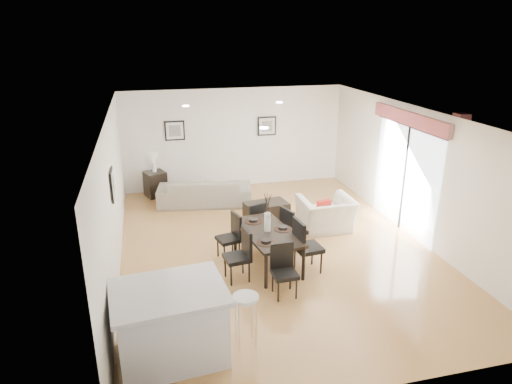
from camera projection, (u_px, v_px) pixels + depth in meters
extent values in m
plane|color=#B38349|center=(275.00, 247.00, 9.21)|extent=(8.00, 8.00, 0.00)
cube|color=white|center=(235.00, 138.00, 12.41)|extent=(6.00, 0.04, 2.70)
cube|color=white|center=(375.00, 296.00, 5.10)|extent=(6.00, 0.04, 2.70)
cube|color=white|center=(113.00, 197.00, 8.08)|extent=(0.04, 8.00, 2.70)
cube|color=white|center=(415.00, 173.00, 9.43)|extent=(0.04, 8.00, 2.70)
cube|color=white|center=(277.00, 114.00, 8.30)|extent=(6.00, 8.00, 0.02)
imported|color=gray|center=(205.00, 191.00, 11.37)|extent=(2.42, 1.27, 0.67)
imported|color=beige|center=(326.00, 214.00, 9.91)|extent=(1.12, 0.98, 0.73)
imported|color=#325424|center=(487.00, 197.00, 11.10)|extent=(0.33, 0.33, 0.59)
cube|color=black|center=(267.00, 232.00, 8.34)|extent=(1.05, 1.74, 0.05)
cylinder|color=black|center=(266.00, 272.00, 7.66)|extent=(0.06, 0.06, 0.63)
cylinder|color=black|center=(235.00, 236.00, 8.99)|extent=(0.06, 0.06, 0.63)
cylinder|color=black|center=(303.00, 264.00, 7.91)|extent=(0.06, 0.06, 0.63)
cylinder|color=black|center=(268.00, 230.00, 9.24)|extent=(0.06, 0.06, 0.63)
cube|color=black|center=(237.00, 258.00, 7.90)|extent=(0.47, 0.47, 0.07)
cube|color=black|center=(247.00, 242.00, 7.87)|extent=(0.11, 0.42, 0.50)
cylinder|color=black|center=(225.00, 267.00, 8.06)|extent=(0.03, 0.03, 0.38)
cylinder|color=black|center=(243.00, 264.00, 8.17)|extent=(0.03, 0.03, 0.38)
cylinder|color=black|center=(231.00, 276.00, 7.77)|extent=(0.03, 0.03, 0.38)
cylinder|color=black|center=(249.00, 272.00, 7.88)|extent=(0.03, 0.03, 0.38)
cube|color=black|center=(228.00, 239.00, 8.65)|extent=(0.48, 0.48, 0.07)
cube|color=black|center=(236.00, 225.00, 8.64)|extent=(0.15, 0.40, 0.47)
cylinder|color=black|center=(218.00, 248.00, 8.79)|extent=(0.03, 0.03, 0.36)
cylinder|color=black|center=(232.00, 245.00, 8.92)|extent=(0.03, 0.03, 0.36)
cylinder|color=black|center=(224.00, 255.00, 8.53)|extent=(0.03, 0.03, 0.36)
cylinder|color=black|center=(239.00, 251.00, 8.66)|extent=(0.03, 0.03, 0.36)
cube|color=black|center=(308.00, 248.00, 8.18)|extent=(0.50, 0.50, 0.08)
cube|color=black|center=(299.00, 235.00, 8.02)|extent=(0.11, 0.46, 0.54)
cylinder|color=black|center=(321.00, 263.00, 8.16)|extent=(0.04, 0.04, 0.41)
cylinder|color=black|center=(303.00, 266.00, 8.05)|extent=(0.04, 0.04, 0.41)
cylinder|color=black|center=(312.00, 254.00, 8.48)|extent=(0.04, 0.04, 0.41)
cylinder|color=black|center=(295.00, 257.00, 8.36)|extent=(0.04, 0.04, 0.41)
cube|color=black|center=(294.00, 231.00, 8.94)|extent=(0.53, 0.53, 0.07)
cube|color=black|center=(287.00, 221.00, 8.76)|extent=(0.19, 0.41, 0.50)
cylinder|color=black|center=(305.00, 243.00, 8.97)|extent=(0.03, 0.03, 0.38)
cylinder|color=black|center=(292.00, 247.00, 8.80)|extent=(0.03, 0.03, 0.38)
cylinder|color=black|center=(295.00, 237.00, 9.23)|extent=(0.03, 0.03, 0.38)
cylinder|color=black|center=(282.00, 241.00, 9.06)|extent=(0.03, 0.03, 0.38)
cube|color=black|center=(285.00, 274.00, 7.43)|extent=(0.40, 0.40, 0.07)
cube|color=black|center=(282.00, 256.00, 7.50)|extent=(0.40, 0.06, 0.47)
cylinder|color=black|center=(278.00, 292.00, 7.32)|extent=(0.03, 0.03, 0.36)
cylinder|color=black|center=(273.00, 282.00, 7.60)|extent=(0.03, 0.03, 0.36)
cylinder|color=black|center=(296.00, 289.00, 7.40)|extent=(0.03, 0.03, 0.36)
cylinder|color=black|center=(290.00, 280.00, 7.68)|extent=(0.03, 0.03, 0.36)
cube|color=black|center=(253.00, 223.00, 9.43)|extent=(0.48, 0.48, 0.07)
cube|color=black|center=(258.00, 215.00, 9.22)|extent=(0.38, 0.17, 0.45)
cylinder|color=black|center=(256.00, 228.00, 9.69)|extent=(0.03, 0.03, 0.35)
cylinder|color=black|center=(263.00, 233.00, 9.45)|extent=(0.03, 0.03, 0.35)
cylinder|color=black|center=(244.00, 231.00, 9.54)|extent=(0.03, 0.03, 0.35)
cylinder|color=black|center=(251.00, 236.00, 9.30)|extent=(0.03, 0.03, 0.35)
cylinder|color=white|center=(267.00, 222.00, 8.27)|extent=(0.12, 0.12, 0.35)
cylinder|color=black|center=(283.00, 229.00, 8.39)|extent=(0.34, 0.34, 0.01)
cylinder|color=black|center=(283.00, 227.00, 8.38)|extent=(0.18, 0.18, 0.05)
cylinder|color=black|center=(253.00, 221.00, 8.73)|extent=(0.34, 0.34, 0.01)
cylinder|color=black|center=(253.00, 220.00, 8.72)|extent=(0.18, 0.18, 0.05)
cylinder|color=black|center=(266.00, 243.00, 7.86)|extent=(0.34, 0.34, 0.01)
cylinder|color=black|center=(266.00, 241.00, 7.85)|extent=(0.18, 0.18, 0.05)
cube|color=black|center=(266.00, 211.00, 10.55)|extent=(1.05, 0.73, 0.39)
cube|color=black|center=(155.00, 184.00, 11.94)|extent=(0.63, 0.63, 0.66)
cylinder|color=white|center=(154.00, 168.00, 11.79)|extent=(0.11, 0.11, 0.21)
cone|color=beige|center=(153.00, 159.00, 11.71)|extent=(0.25, 0.25, 0.27)
cube|color=#AB1D16|center=(324.00, 207.00, 9.72)|extent=(0.33, 0.16, 0.31)
cube|color=silver|center=(171.00, 326.00, 6.00)|extent=(1.44, 1.14, 0.96)
cube|color=silver|center=(168.00, 292.00, 5.83)|extent=(1.56, 1.26, 0.07)
cylinder|color=silver|center=(246.00, 298.00, 6.13)|extent=(0.35, 0.35, 0.05)
cylinder|color=silver|center=(252.00, 315.00, 6.40)|extent=(0.03, 0.03, 0.75)
cylinder|color=silver|center=(236.00, 317.00, 6.34)|extent=(0.03, 0.03, 0.75)
cylinder|color=silver|center=(239.00, 328.00, 6.13)|extent=(0.03, 0.03, 0.75)
cylinder|color=silver|center=(256.00, 325.00, 6.18)|extent=(0.03, 0.03, 0.75)
cube|color=black|center=(175.00, 131.00, 11.92)|extent=(0.52, 0.03, 0.52)
cube|color=white|center=(175.00, 131.00, 11.92)|extent=(0.44, 0.04, 0.44)
cube|color=#605F5A|center=(175.00, 131.00, 11.92)|extent=(0.30, 0.04, 0.30)
cube|color=black|center=(267.00, 126.00, 12.48)|extent=(0.52, 0.03, 0.52)
cube|color=white|center=(267.00, 126.00, 12.48)|extent=(0.44, 0.04, 0.44)
cube|color=#605F5A|center=(267.00, 126.00, 12.48)|extent=(0.30, 0.04, 0.30)
cube|color=black|center=(112.00, 185.00, 7.80)|extent=(0.03, 0.52, 0.52)
cube|color=white|center=(112.00, 185.00, 7.80)|extent=(0.04, 0.44, 0.44)
cube|color=#605F5A|center=(112.00, 185.00, 7.80)|extent=(0.04, 0.30, 0.30)
cube|color=white|center=(405.00, 179.00, 9.77)|extent=(0.02, 2.40, 2.25)
cube|color=black|center=(404.00, 179.00, 9.77)|extent=(0.03, 0.05, 2.25)
cube|color=black|center=(410.00, 126.00, 9.38)|extent=(0.03, 2.50, 0.05)
cube|color=maroon|center=(409.00, 119.00, 9.32)|extent=(0.10, 2.70, 0.28)
plane|color=gray|center=(477.00, 218.00, 10.61)|extent=(6.00, 6.00, 0.00)
cube|color=maroon|center=(457.00, 149.00, 12.70)|extent=(0.35, 0.35, 2.00)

